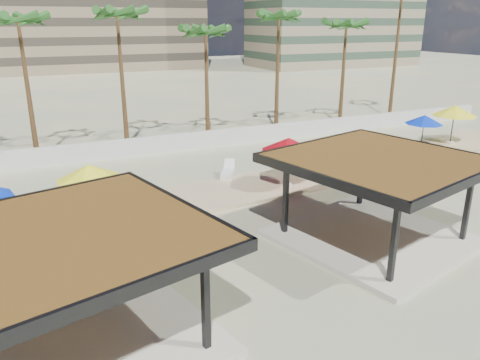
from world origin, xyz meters
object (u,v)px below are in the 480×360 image
at_px(pavilion_west, 74,278).
at_px(umbrella_c, 289,145).
at_px(lounger_b, 228,172).
at_px(pavilion_central, 376,191).
at_px(lounger_c, 423,163).
at_px(lounger_a, 130,195).
at_px(lounger_d, 400,159).

xyz_separation_m(pavilion_west, umbrella_c, (11.58, 8.63, 0.35)).
bearing_deg(lounger_b, umbrella_c, -112.67).
height_order(pavilion_central, lounger_c, pavilion_central).
distance_m(pavilion_west, lounger_a, 10.81).
relative_size(pavilion_west, lounger_b, 4.20).
xyz_separation_m(pavilion_central, umbrella_c, (-0.04, 6.78, 0.31)).
height_order(lounger_c, lounger_d, lounger_c).
bearing_deg(lounger_c, umbrella_c, 82.54).
xyz_separation_m(lounger_b, lounger_d, (10.83, -1.95, 0.00)).
height_order(pavilion_west, lounger_c, pavilion_west).
distance_m(pavilion_central, lounger_d, 11.69).
xyz_separation_m(pavilion_west, lounger_d, (20.23, 9.56, -1.72)).
distance_m(lounger_a, lounger_c, 17.36).
xyz_separation_m(lounger_b, lounger_c, (11.41, -3.27, 0.04)).
relative_size(pavilion_west, umbrella_c, 2.71).
height_order(pavilion_central, pavilion_west, pavilion_central).
bearing_deg(lounger_b, lounger_a, 133.98).
distance_m(pavilion_central, umbrella_c, 6.79).
xyz_separation_m(lounger_a, lounger_b, (5.86, 1.44, -0.04)).
bearing_deg(lounger_a, pavilion_central, -151.28).
xyz_separation_m(lounger_a, lounger_c, (17.26, -1.83, -0.00)).
bearing_deg(lounger_c, pavilion_central, 119.78).
distance_m(umbrella_c, lounger_a, 8.42).
distance_m(lounger_a, lounger_b, 6.03).
xyz_separation_m(umbrella_c, lounger_a, (-8.04, 1.45, -2.02)).
bearing_deg(lounger_b, lounger_c, -75.78).
xyz_separation_m(pavilion_west, lounger_c, (20.80, 8.25, -1.68)).
bearing_deg(pavilion_central, pavilion_west, 174.41).
height_order(pavilion_west, lounger_d, pavilion_west).
bearing_deg(pavilion_west, lounger_d, 11.04).
relative_size(lounger_a, lounger_b, 1.27).
bearing_deg(lounger_a, lounger_b, -91.98).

